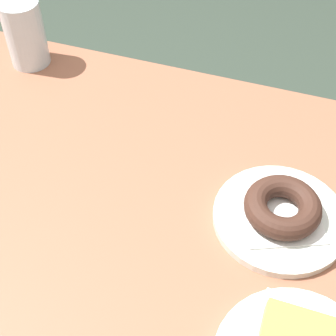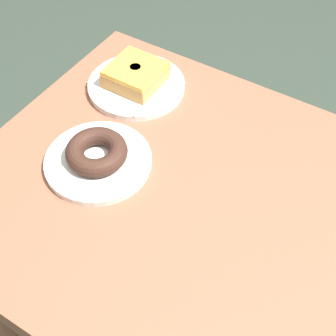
# 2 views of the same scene
# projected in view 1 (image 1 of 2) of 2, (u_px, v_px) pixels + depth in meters

# --- Properties ---
(table) EXTENTS (1.19, 0.65, 0.77)m
(table) POSITION_uv_depth(u_px,v_px,m) (47.00, 204.00, 0.84)
(table) COLOR #90573F
(table) RESTS_ON ground_plane
(plate_chocolate_ring) EXTENTS (0.19, 0.19, 0.01)m
(plate_chocolate_ring) POSITION_uv_depth(u_px,v_px,m) (280.00, 218.00, 0.71)
(plate_chocolate_ring) COLOR silver
(plate_chocolate_ring) RESTS_ON table
(napkin_chocolate_ring) EXTENTS (0.14, 0.14, 0.00)m
(napkin_chocolate_ring) POSITION_uv_depth(u_px,v_px,m) (280.00, 214.00, 0.70)
(napkin_chocolate_ring) COLOR white
(napkin_chocolate_ring) RESTS_ON plate_chocolate_ring
(donut_chocolate_ring) EXTENTS (0.11, 0.11, 0.03)m
(donut_chocolate_ring) POSITION_uv_depth(u_px,v_px,m) (283.00, 207.00, 0.69)
(donut_chocolate_ring) COLOR #3D241B
(donut_chocolate_ring) RESTS_ON napkin_chocolate_ring
(water_glass) EXTENTS (0.07, 0.07, 0.13)m
(water_glass) POSITION_uv_depth(u_px,v_px,m) (25.00, 33.00, 0.92)
(water_glass) COLOR silver
(water_glass) RESTS_ON table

